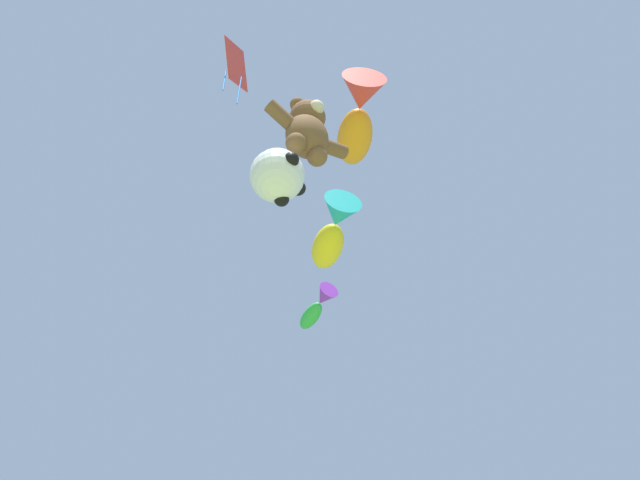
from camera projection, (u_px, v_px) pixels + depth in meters
The scene contains 6 objects.
teddy_bear_kite at pixel (307, 130), 13.26m from camera, with size 1.82×0.80×1.84m.
soccer_ball_kite at pixel (278, 176), 11.94m from camera, with size 1.03×1.02×0.94m.
fish_kite_tangerine at pixel (358, 116), 15.55m from camera, with size 1.80×2.28×0.97m.
fish_kite_goldfin at pixel (333, 230), 17.62m from camera, with size 1.55×2.28×0.95m.
fish_kite_emerald at pixel (318, 306), 19.44m from camera, with size 0.73×1.65×0.56m.
diamond_kite at pixel (236, 67), 15.98m from camera, with size 1.14×0.87×2.60m.
Camera 1 is at (-2.23, -2.30, 1.47)m, focal length 40.00 mm.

